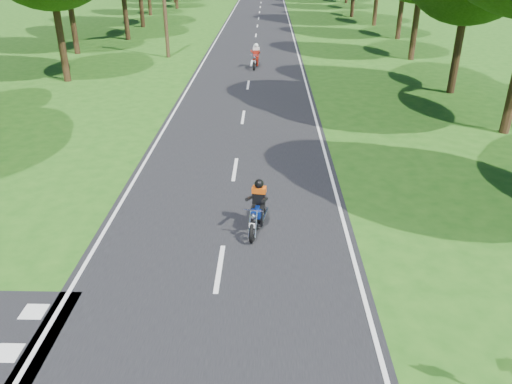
{
  "coord_description": "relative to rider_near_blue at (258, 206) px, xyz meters",
  "views": [
    {
      "loc": [
        1.12,
        -7.97,
        6.95
      ],
      "look_at": [
        0.83,
        4.0,
        1.1
      ],
      "focal_mm": 35.0,
      "sensor_mm": 36.0,
      "label": 1
    }
  ],
  "objects": [
    {
      "name": "rider_far_red",
      "position": [
        -0.56,
        20.58,
        0.06
      ],
      "size": [
        0.8,
        1.88,
        1.52
      ],
      "primitive_type": null,
      "rotation": [
        0.0,
        0.0,
        -0.11
      ],
      "color": "#AC170D",
      "rests_on": "main_road"
    },
    {
      "name": "ground",
      "position": [
        -0.88,
        -3.93,
        -0.72
      ],
      "size": [
        160.0,
        160.0,
        0.0
      ],
      "primitive_type": "plane",
      "color": "#1E5012",
      "rests_on": "ground"
    },
    {
      "name": "road_markings",
      "position": [
        -1.02,
        44.19,
        -0.7
      ],
      "size": [
        7.4,
        140.0,
        0.01
      ],
      "color": "silver",
      "rests_on": "main_road"
    },
    {
      "name": "rider_near_blue",
      "position": [
        0.0,
        0.0,
        0.0
      ],
      "size": [
        0.83,
        1.75,
        1.4
      ],
      "primitive_type": null,
      "rotation": [
        0.0,
        0.0,
        -0.17
      ],
      "color": "navy",
      "rests_on": "main_road"
    },
    {
      "name": "main_road",
      "position": [
        -0.88,
        46.07,
        -0.71
      ],
      "size": [
        7.0,
        140.0,
        0.02
      ],
      "primitive_type": "cube",
      "color": "black",
      "rests_on": "ground"
    }
  ]
}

